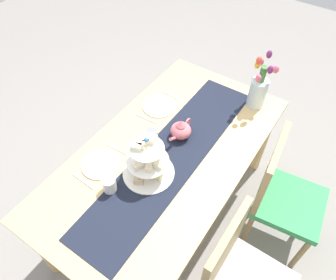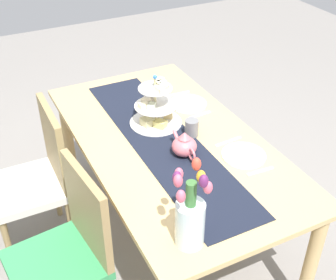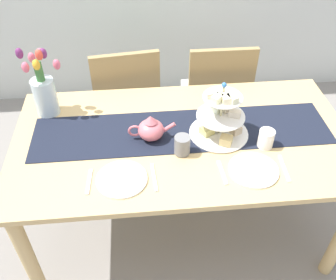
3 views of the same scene
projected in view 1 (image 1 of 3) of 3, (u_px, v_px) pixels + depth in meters
The scene contains 16 objects.
ground_plane at pixel (167, 211), 2.51m from camera, with size 8.00×8.00×0.00m, color gray.
dining_table at pixel (166, 162), 2.02m from camera, with size 1.72×0.92×0.74m.
chair_left at pixel (281, 193), 2.03m from camera, with size 0.47×0.47×0.91m.
chair_right at pixel (239, 275), 1.70m from camera, with size 0.42×0.42×0.91m.
table_runner at pixel (172, 156), 1.93m from camera, with size 1.52×0.34×0.00m, color black.
tiered_cake_stand at pixel (148, 163), 1.77m from camera, with size 0.30×0.30×0.30m.
teapot at pixel (181, 130), 1.99m from camera, with size 0.24×0.13×0.14m.
tulip_vase at pixel (259, 88), 2.12m from camera, with size 0.20×0.15×0.40m.
dinner_plate_left at pixel (159, 106), 2.21m from camera, with size 0.23×0.23×0.01m, color white.
fork_left at pixel (171, 95), 2.29m from camera, with size 0.02×0.15×0.01m, color silver.
knife_left at pixel (147, 119), 2.13m from camera, with size 0.01×0.17×0.01m, color silver.
dinner_plate_right at pixel (101, 164), 1.88m from camera, with size 0.23×0.23×0.01m, color white.
fork_right at pixel (117, 149), 1.96m from camera, with size 0.02×0.15×0.01m, color silver.
knife_right at pixel (84, 181), 1.81m from camera, with size 0.01×0.17×0.01m, color silver.
mug_grey at pixel (152, 137), 1.96m from camera, with size 0.08×0.08×0.10m, color slate.
mug_white_text at pixel (109, 185), 1.74m from camera, with size 0.08×0.08×0.10m, color white.
Camera 1 is at (1.00, 0.69, 2.27)m, focal length 34.09 mm.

